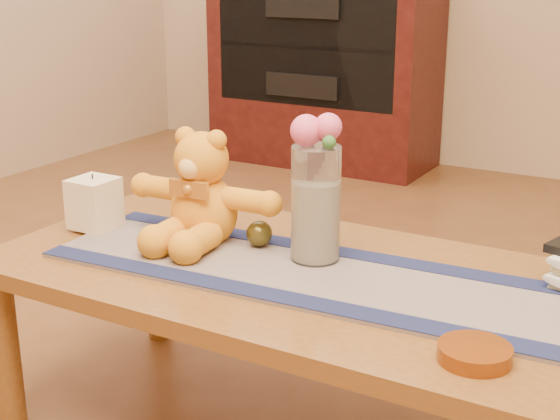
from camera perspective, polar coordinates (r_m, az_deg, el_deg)
The scene contains 23 objects.
coffee_table_top at distance 1.78m, azimuth 1.40°, elevation -4.86°, with size 1.40×0.70×0.04m, color brown.
table_leg_fl at distance 2.04m, azimuth -19.02°, elevation -9.70°, with size 0.07×0.07×0.41m, color brown.
table_leg_bl at distance 2.42m, azimuth -8.75°, elevation -4.53°, with size 0.07×0.07×0.41m, color brown.
persian_runner at distance 1.73m, azimuth 2.25°, elevation -4.61°, with size 1.20×0.35×0.01m, color #191845.
runner_border_near at distance 1.61m, azimuth 0.09°, elevation -6.20°, with size 1.20×0.06×0.00m, color #161D42.
runner_border_far at distance 1.85m, azimuth 4.12°, elevation -2.94°, with size 1.20×0.06×0.00m, color #161D42.
teddy_bear at distance 1.90m, azimuth -5.48°, elevation 1.58°, with size 0.38×0.31×0.26m, color orange, non-canonical shape.
pillar_candle at distance 2.05m, azimuth -13.12°, elevation 0.50°, with size 0.10×0.10×0.13m, color beige.
candle_wick at distance 2.03m, azimuth -13.25°, elevation 2.35°, with size 0.00×0.00×0.01m, color black.
glass_vase at distance 1.77m, azimuth 2.57°, elevation 0.44°, with size 0.11×0.11×0.26m, color silver.
potpourri_fill at distance 1.78m, azimuth 2.55°, elevation -0.76°, with size 0.09×0.09×0.18m, color beige.
rose_left at distance 1.72m, azimuth 1.89°, elevation 5.70°, with size 0.07×0.07×0.07m, color #F05484.
rose_right at distance 1.71m, azimuth 3.47°, elevation 5.95°, with size 0.06×0.06×0.06m, color #F05484.
blue_flower_back at distance 1.75m, azimuth 3.46°, elevation 5.63°, with size 0.04×0.04×0.04m, color #445E95.
blue_flower_side at distance 1.76m, azimuth 2.06°, elevation 5.43°, with size 0.04×0.04×0.04m, color #445E95.
leaf_sprig at distance 1.69m, azimuth 3.53°, elevation 4.85°, with size 0.03×0.03×0.03m, color #33662D.
bronze_ball at distance 1.87m, azimuth -1.49°, elevation -1.70°, with size 0.06×0.06×0.06m, color #443E16.
amber_dish at distance 1.42m, azimuth 13.72°, elevation -9.92°, with size 0.13×0.13×0.03m, color #BF5914.
media_cabinet at distance 4.43m, azimuth 3.19°, elevation 10.41°, with size 1.20×0.50×1.10m, color black.
cabinet_cavity at distance 4.21m, azimuth 1.73°, elevation 11.55°, with size 1.02×0.03×0.61m, color black.
cabinet_shelf at distance 4.28m, azimuth 2.29°, elevation 11.65°, with size 1.02×0.20×0.03m, color black.
stereo_upper at distance 4.29m, azimuth 2.45°, elevation 14.31°, with size 0.42×0.28×0.10m, color black.
stereo_lower at distance 4.33m, azimuth 2.38°, elevation 9.07°, with size 0.42×0.28×0.12m, color black.
Camera 1 is at (0.78, -1.44, 1.11)m, focal length 51.23 mm.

